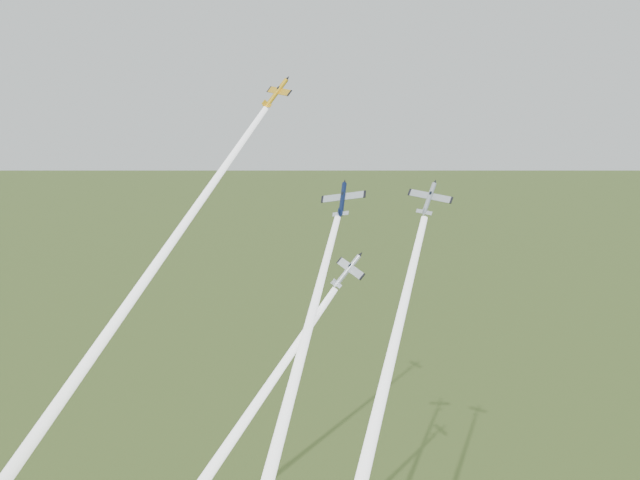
{
  "coord_description": "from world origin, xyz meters",
  "views": [
    {
      "loc": [
        72.29,
        -99.99,
        116.4
      ],
      "look_at": [
        0.0,
        -6.0,
        92.0
      ],
      "focal_mm": 45.0,
      "sensor_mm": 36.0,
      "label": 1
    }
  ],
  "objects": [
    {
      "name": "plane_yellow",
      "position": [
        -16.99,
        4.1,
        113.51
      ],
      "size": [
        9.18,
        7.64,
        6.9
      ],
      "primitive_type": null,
      "rotation": [
        0.88,
        0.08,
        -0.36
      ],
      "color": "#EFAB14"
    },
    {
      "name": "smoke_trail_navy",
      "position": [
        7.49,
        -23.86,
        70.87
      ],
      "size": [
        13.89,
        41.87,
        50.67
      ],
      "primitive_type": null,
      "rotation": [
        -0.7,
        0.0,
        0.27
      ],
      "color": "white"
    },
    {
      "name": "plane_silver_right",
      "position": [
        15.44,
        -0.39,
        99.13
      ],
      "size": [
        6.95,
        6.48,
        6.46
      ],
      "primitive_type": null,
      "rotation": [
        0.88,
        0.13,
        0.24
      ],
      "color": "#AEB6BD"
    },
    {
      "name": "smoke_trail_silver_low",
      "position": [
        -2.58,
        -27.02,
        62.8
      ],
      "size": [
        18.82,
        37.95,
        47.95
      ],
      "primitive_type": null,
      "rotation": [
        -0.7,
        0.0,
        -0.42
      ],
      "color": "white"
    },
    {
      "name": "plane_silver_low",
      "position": [
        6.24,
        -7.48,
        88.48
      ],
      "size": [
        9.17,
        7.38,
        7.09
      ],
      "primitive_type": null,
      "rotation": [
        0.88,
        0.16,
        -0.42
      ],
      "color": "silver"
    },
    {
      "name": "smoke_trail_yellow",
      "position": [
        -26.48,
        -21.23,
        81.11
      ],
      "size": [
        20.35,
        49.33,
        61.39
      ],
      "primitive_type": null,
      "rotation": [
        -0.7,
        0.0,
        -0.36
      ],
      "color": "white"
    },
    {
      "name": "plane_navy",
      "position": [
        1.36,
        -2.13,
        97.91
      ],
      "size": [
        9.24,
        7.06,
        7.47
      ],
      "primitive_type": null,
      "rotation": [
        0.88,
        -0.17,
        0.27
      ],
      "color": "#0D193B"
    },
    {
      "name": "smoke_trail_silver_right",
      "position": [
        20.82,
        -22.73,
        71.6
      ],
      "size": [
        12.51,
        42.98,
        51.64
      ],
      "primitive_type": null,
      "rotation": [
        -0.7,
        0.0,
        0.24
      ],
      "color": "white"
    }
  ]
}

